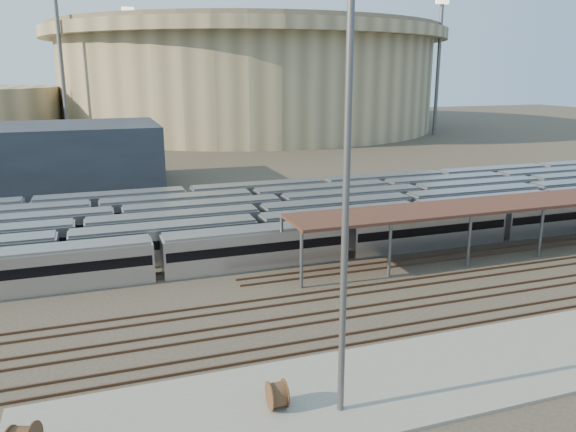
# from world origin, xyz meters

# --- Properties ---
(ground) EXTENTS (420.00, 420.00, 0.00)m
(ground) POSITION_xyz_m (0.00, 0.00, 0.00)
(ground) COLOR #383026
(ground) RESTS_ON ground
(apron) EXTENTS (50.00, 9.00, 0.20)m
(apron) POSITION_xyz_m (-5.00, -15.00, 0.10)
(apron) COLOR gray
(apron) RESTS_ON ground
(subway_trains) EXTENTS (126.33, 23.90, 3.60)m
(subway_trains) POSITION_xyz_m (-3.40, 18.50, 1.80)
(subway_trains) COLOR #A1A2A6
(subway_trains) RESTS_ON ground
(inspection_shed) EXTENTS (60.30, 6.00, 5.30)m
(inspection_shed) POSITION_xyz_m (22.00, 4.00, 4.98)
(inspection_shed) COLOR #525256
(inspection_shed) RESTS_ON ground
(empty_tracks) EXTENTS (170.00, 9.62, 0.18)m
(empty_tracks) POSITION_xyz_m (0.00, -5.00, 0.09)
(empty_tracks) COLOR #4C3323
(empty_tracks) RESTS_ON ground
(stadium) EXTENTS (124.00, 124.00, 32.50)m
(stadium) POSITION_xyz_m (25.00, 140.00, 16.47)
(stadium) COLOR tan
(stadium) RESTS_ON ground
(service_building) EXTENTS (42.00, 20.00, 10.00)m
(service_building) POSITION_xyz_m (-35.00, 55.00, 5.00)
(service_building) COLOR #1E232D
(service_building) RESTS_ON ground
(floodlight_0) EXTENTS (4.00, 1.00, 38.40)m
(floodlight_0) POSITION_xyz_m (-30.00, 110.00, 20.65)
(floodlight_0) COLOR #525256
(floodlight_0) RESTS_ON ground
(floodlight_2) EXTENTS (4.00, 1.00, 38.40)m
(floodlight_2) POSITION_xyz_m (70.00, 100.00, 20.65)
(floodlight_2) COLOR #525256
(floodlight_2) RESTS_ON ground
(floodlight_3) EXTENTS (4.00, 1.00, 38.40)m
(floodlight_3) POSITION_xyz_m (-10.00, 160.00, 20.65)
(floodlight_3) COLOR #525256
(floodlight_3) RESTS_ON ground
(cable_reel_east) EXTENTS (0.91, 1.63, 1.62)m
(cable_reel_east) POSITION_xyz_m (-15.62, -15.34, 1.01)
(cable_reel_east) COLOR #523921
(cable_reel_east) RESTS_ON apron
(yard_light_pole) EXTENTS (0.80, 0.36, 22.05)m
(yard_light_pole) POSITION_xyz_m (-12.36, -16.63, 11.31)
(yard_light_pole) COLOR #525256
(yard_light_pole) RESTS_ON apron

